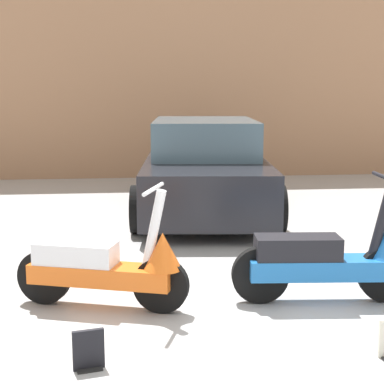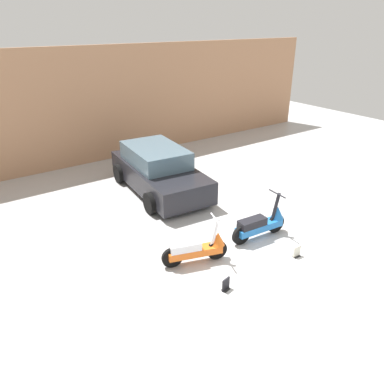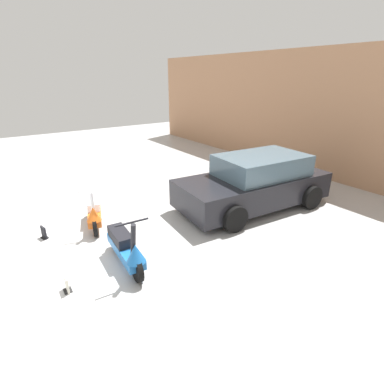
# 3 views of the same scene
# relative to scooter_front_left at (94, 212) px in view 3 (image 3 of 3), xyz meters

# --- Properties ---
(ground_plane) EXTENTS (28.00, 28.00, 0.00)m
(ground_plane) POSITION_rel_scooter_front_left_xyz_m (1.12, -0.95, -0.36)
(ground_plane) COLOR #B2B2B2
(wall_back) EXTENTS (19.60, 0.12, 3.99)m
(wall_back) POSITION_rel_scooter_front_left_xyz_m (1.12, 7.27, 1.64)
(wall_back) COLOR tan
(wall_back) RESTS_ON ground_plane
(scooter_front_left) EXTENTS (1.40, 0.70, 1.01)m
(scooter_front_left) POSITION_rel_scooter_front_left_xyz_m (0.00, 0.00, 0.00)
(scooter_front_left) COLOR black
(scooter_front_left) RESTS_ON ground_plane
(scooter_front_right) EXTENTS (1.53, 0.55, 1.06)m
(scooter_front_right) POSITION_rel_scooter_front_left_xyz_m (1.83, -0.04, 0.02)
(scooter_front_right) COLOR black
(scooter_front_right) RESTS_ON ground_plane
(car_rear_left) EXTENTS (2.16, 4.04, 1.33)m
(car_rear_left) POSITION_rel_scooter_front_left_xyz_m (1.24, 3.72, 0.28)
(car_rear_left) COLOR black
(car_rear_left) RESTS_ON ground_plane
(placard_near_left_scooter) EXTENTS (0.20, 0.15, 0.26)m
(placard_near_left_scooter) POSITION_rel_scooter_front_left_xyz_m (-0.09, -1.05, -0.24)
(placard_near_left_scooter) COLOR black
(placard_near_left_scooter) RESTS_ON ground_plane
(placard_near_right_scooter) EXTENTS (0.20, 0.13, 0.26)m
(placard_near_right_scooter) POSITION_rel_scooter_front_left_xyz_m (1.90, -1.09, -0.24)
(placard_near_right_scooter) COLOR black
(placard_near_right_scooter) RESTS_ON ground_plane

